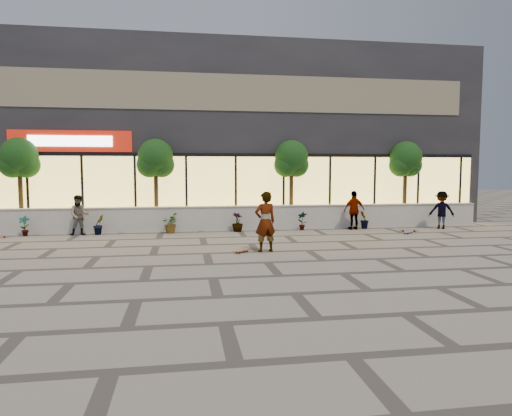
{
  "coord_description": "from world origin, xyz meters",
  "views": [
    {
      "loc": [
        -2.29,
        -12.45,
        2.63
      ],
      "look_at": [
        0.11,
        2.82,
        1.3
      ],
      "focal_mm": 32.0,
      "sensor_mm": 36.0,
      "label": 1
    }
  ],
  "objects": [
    {
      "name": "shrub_b",
      "position": [
        -5.7,
        6.45,
        0.41
      ],
      "size": [
        0.57,
        0.57,
        0.81
      ],
      "primitive_type": "imported",
      "rotation": [
        0.0,
        0.0,
        0.82
      ],
      "color": "#113711",
      "rests_on": "ground"
    },
    {
      "name": "tree_mideast",
      "position": [
        2.5,
        7.7,
        2.99
      ],
      "size": [
        1.6,
        1.5,
        3.92
      ],
      "color": "#432C18",
      "rests_on": "ground"
    },
    {
      "name": "skateboard_center",
      "position": [
        -0.52,
        1.64,
        0.07
      ],
      "size": [
        0.6,
        0.63,
        0.08
      ],
      "rotation": [
        0.0,
        0.0,
        0.84
      ],
      "color": "brown",
      "rests_on": "ground"
    },
    {
      "name": "skater_center",
      "position": [
        0.23,
        1.66,
        0.96
      ],
      "size": [
        0.79,
        0.61,
        1.92
      ],
      "primitive_type": "imported",
      "rotation": [
        0.0,
        0.0,
        3.37
      ],
      "color": "silver",
      "rests_on": "ground"
    },
    {
      "name": "tree_east",
      "position": [
        8.0,
        7.7,
        2.99
      ],
      "size": [
        1.6,
        1.5,
        3.92
      ],
      "color": "#432C18",
      "rests_on": "ground"
    },
    {
      "name": "retail_building",
      "position": [
        -0.0,
        12.49,
        4.25
      ],
      "size": [
        24.0,
        9.17,
        8.5
      ],
      "color": "#232328",
      "rests_on": "ground"
    },
    {
      "name": "ground",
      "position": [
        0.0,
        0.0,
        0.0
      ],
      "size": [
        80.0,
        80.0,
        0.0
      ],
      "primitive_type": "plane",
      "color": "gray",
      "rests_on": "ground"
    },
    {
      "name": "shrub_f",
      "position": [
        5.5,
        6.45,
        0.41
      ],
      "size": [
        0.55,
        0.57,
        0.81
      ],
      "primitive_type": "imported",
      "rotation": [
        0.0,
        0.0,
        4.1
      ],
      "color": "#113711",
      "rests_on": "ground"
    },
    {
      "name": "shrub_c",
      "position": [
        -2.9,
        6.45,
        0.41
      ],
      "size": [
        0.68,
        0.77,
        0.81
      ],
      "primitive_type": "imported",
      "rotation": [
        0.0,
        0.0,
        1.64
      ],
      "color": "#113711",
      "rests_on": "ground"
    },
    {
      "name": "shrub_a",
      "position": [
        -8.5,
        6.45,
        0.41
      ],
      "size": [
        0.43,
        0.29,
        0.81
      ],
      "primitive_type": "imported",
      "color": "#113711",
      "rests_on": "ground"
    },
    {
      "name": "shrub_e",
      "position": [
        2.7,
        6.45,
        0.41
      ],
      "size": [
        0.46,
        0.35,
        0.81
      ],
      "primitive_type": "imported",
      "rotation": [
        0.0,
        0.0,
        3.28
      ],
      "color": "#113711",
      "rests_on": "ground"
    },
    {
      "name": "tree_west",
      "position": [
        -9.0,
        7.7,
        2.99
      ],
      "size": [
        1.6,
        1.5,
        3.92
      ],
      "color": "#432C18",
      "rests_on": "ground"
    },
    {
      "name": "skater_left",
      "position": [
        -6.4,
        6.3,
        0.8
      ],
      "size": [
        0.87,
        0.72,
        1.6
      ],
      "primitive_type": "imported",
      "rotation": [
        0.0,
        0.0,
        0.16
      ],
      "color": "#9D8665",
      "rests_on": "ground"
    },
    {
      "name": "skateboard_right_near",
      "position": [
        7.0,
        5.3,
        0.08
      ],
      "size": [
        0.81,
        0.35,
        0.09
      ],
      "rotation": [
        0.0,
        0.0,
        -0.19
      ],
      "color": "brown",
      "rests_on": "ground"
    },
    {
      "name": "tree_midwest",
      "position": [
        -3.5,
        7.7,
        2.99
      ],
      "size": [
        1.6,
        1.5,
        3.92
      ],
      "color": "#432C18",
      "rests_on": "ground"
    },
    {
      "name": "shrub_d",
      "position": [
        -0.1,
        6.45,
        0.41
      ],
      "size": [
        0.64,
        0.64,
        0.81
      ],
      "primitive_type": "imported",
      "rotation": [
        0.0,
        0.0,
        2.46
      ],
      "color": "#113711",
      "rests_on": "ground"
    },
    {
      "name": "skater_right_near",
      "position": [
        4.97,
        6.3,
        0.84
      ],
      "size": [
        1.04,
        0.57,
        1.69
      ],
      "primitive_type": "imported",
      "rotation": [
        0.0,
        0.0,
        3.3
      ],
      "color": "white",
      "rests_on": "ground"
    },
    {
      "name": "planter_wall",
      "position": [
        0.0,
        7.0,
        0.52
      ],
      "size": [
        22.0,
        0.42,
        1.04
      ],
      "color": "silver",
      "rests_on": "ground"
    },
    {
      "name": "skater_right_far",
      "position": [
        8.85,
        5.94,
        0.83
      ],
      "size": [
        1.22,
        0.97,
        1.66
      ],
      "primitive_type": "imported",
      "rotation": [
        0.0,
        0.0,
        2.76
      ],
      "color": "maroon",
      "rests_on": "ground"
    },
    {
      "name": "skateboard_right_far",
      "position": [
        6.69,
        4.75,
        0.07
      ],
      "size": [
        0.65,
        0.57,
        0.08
      ],
      "rotation": [
        0.0,
        0.0,
        0.69
      ],
      "color": "#695195",
      "rests_on": "ground"
    }
  ]
}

